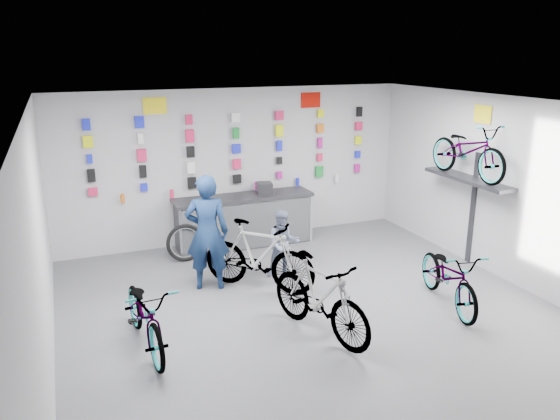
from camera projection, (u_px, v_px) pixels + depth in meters
name	position (u px, v px, depth m)	size (l,w,h in m)	color
floor	(326.00, 326.00, 7.58)	(8.00, 8.00, 0.00)	#4C4C50
ceiling	(331.00, 108.00, 6.73)	(8.00, 8.00, 0.00)	white
wall_back	(236.00, 166.00, 10.71)	(7.00, 7.00, 0.00)	silver
wall_left	(39.00, 261.00, 5.89)	(8.00, 8.00, 0.00)	silver
wall_right	(531.00, 197.00, 8.42)	(8.00, 8.00, 0.00)	silver
counter	(244.00, 221.00, 10.59)	(2.70, 0.66, 1.00)	black
merch_wall	(230.00, 151.00, 10.51)	(5.56, 0.08, 1.56)	#D61E4E
wall_bracket	(468.00, 184.00, 9.43)	(0.39, 1.90, 2.00)	#333338
sign_left	(155.00, 106.00, 9.81)	(0.42, 0.02, 0.30)	yellow
sign_right	(311.00, 100.00, 10.92)	(0.42, 0.02, 0.30)	#B51005
sign_side	(483.00, 114.00, 9.15)	(0.02, 0.40, 0.30)	yellow
bike_left	(145.00, 314.00, 6.91)	(0.62, 1.79, 0.94)	gray
bike_center	(320.00, 297.00, 7.21)	(0.52, 1.83, 1.10)	gray
bike_right	(449.00, 276.00, 8.08)	(0.62, 1.78, 0.94)	gray
bike_service	(259.00, 256.00, 8.60)	(0.54, 1.90, 1.14)	gray
bike_wall	(468.00, 150.00, 9.24)	(0.63, 1.80, 0.95)	gray
clerk	(207.00, 233.00, 8.56)	(0.68, 0.45, 1.87)	#12274B
customer	(283.00, 244.00, 9.12)	(0.56, 0.44, 1.15)	slate
spare_wheel	(185.00, 243.00, 9.85)	(0.69, 0.18, 0.69)	black
register	(265.00, 188.00, 10.58)	(0.28, 0.30, 0.22)	black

